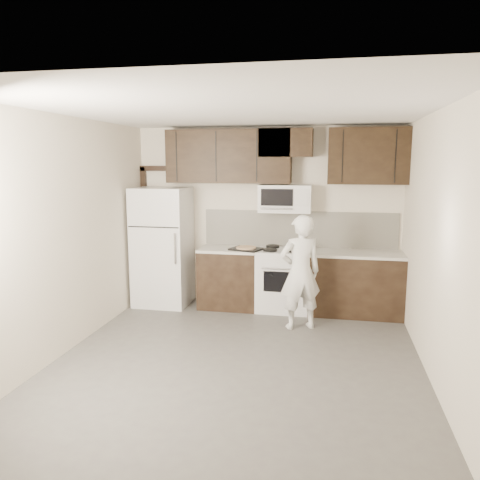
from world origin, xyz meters
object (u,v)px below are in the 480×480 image
(person, at_px, (300,272))
(refrigerator, at_px, (163,247))
(microwave, at_px, (285,199))
(stove, at_px, (283,279))

(person, bearing_deg, refrigerator, -40.45)
(microwave, distance_m, person, 1.28)
(stove, distance_m, person, 0.85)
(refrigerator, bearing_deg, person, -17.95)
(microwave, relative_size, person, 0.50)
(microwave, bearing_deg, refrigerator, -174.85)
(microwave, height_order, refrigerator, microwave)
(stove, relative_size, microwave, 1.24)
(refrigerator, bearing_deg, stove, 1.51)
(stove, distance_m, microwave, 1.20)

